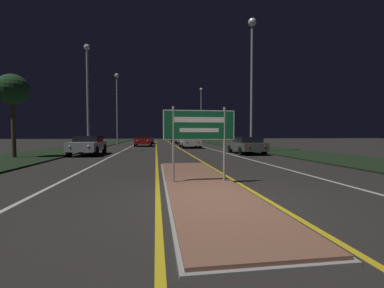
% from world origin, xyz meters
% --- Properties ---
extents(ground_plane, '(160.00, 160.00, 0.00)m').
position_xyz_m(ground_plane, '(0.00, 0.00, 0.00)').
color(ground_plane, '#282623').
extents(median_island, '(2.06, 9.75, 0.10)m').
position_xyz_m(median_island, '(0.00, 1.87, 0.04)').
color(median_island, '#999993').
rests_on(median_island, ground_plane).
extents(verge_left, '(5.00, 100.00, 0.08)m').
position_xyz_m(verge_left, '(-9.50, 20.00, 0.04)').
color(verge_left, black).
rests_on(verge_left, ground_plane).
extents(verge_right, '(5.00, 100.00, 0.08)m').
position_xyz_m(verge_right, '(9.50, 20.00, 0.04)').
color(verge_right, black).
rests_on(verge_right, ground_plane).
extents(centre_line_yellow_left, '(0.12, 70.00, 0.01)m').
position_xyz_m(centre_line_yellow_left, '(-1.22, 25.00, 0.00)').
color(centre_line_yellow_left, gold).
rests_on(centre_line_yellow_left, ground_plane).
extents(centre_line_yellow_right, '(0.12, 70.00, 0.01)m').
position_xyz_m(centre_line_yellow_right, '(1.22, 25.00, 0.00)').
color(centre_line_yellow_right, gold).
rests_on(centre_line_yellow_right, ground_plane).
extents(lane_line_white_left, '(0.12, 70.00, 0.01)m').
position_xyz_m(lane_line_white_left, '(-4.20, 25.00, 0.00)').
color(lane_line_white_left, silver).
rests_on(lane_line_white_left, ground_plane).
extents(lane_line_white_right, '(0.12, 70.00, 0.01)m').
position_xyz_m(lane_line_white_right, '(4.20, 25.00, 0.00)').
color(lane_line_white_right, silver).
rests_on(lane_line_white_right, ground_plane).
extents(edge_line_white_left, '(0.10, 70.00, 0.01)m').
position_xyz_m(edge_line_white_left, '(-7.20, 25.00, 0.00)').
color(edge_line_white_left, silver).
rests_on(edge_line_white_left, ground_plane).
extents(edge_line_white_right, '(0.10, 70.00, 0.01)m').
position_xyz_m(edge_line_white_right, '(7.20, 25.00, 0.00)').
color(edge_line_white_right, silver).
rests_on(edge_line_white_right, ground_plane).
extents(highway_sign, '(2.11, 0.07, 2.18)m').
position_xyz_m(highway_sign, '(0.00, 1.86, 1.65)').
color(highway_sign, '#9E9E99').
rests_on(highway_sign, median_island).
extents(streetlight_left_near, '(0.47, 0.47, 8.60)m').
position_xyz_m(streetlight_left_near, '(-6.62, 15.98, 5.29)').
color(streetlight_left_near, '#9E9E99').
rests_on(streetlight_left_near, ground_plane).
extents(streetlight_left_far, '(0.55, 0.55, 9.32)m').
position_xyz_m(streetlight_left_far, '(-6.21, 28.86, 6.13)').
color(streetlight_left_far, '#9E9E99').
rests_on(streetlight_left_far, ground_plane).
extents(streetlight_right_near, '(0.64, 0.64, 10.64)m').
position_xyz_m(streetlight_right_near, '(6.33, 14.18, 7.39)').
color(streetlight_right_near, '#9E9E99').
rests_on(streetlight_right_near, ground_plane).
extents(streetlight_right_far, '(0.49, 0.49, 9.60)m').
position_xyz_m(streetlight_right_far, '(6.68, 39.11, 5.98)').
color(streetlight_right_far, '#9E9E99').
rests_on(streetlight_right_far, ground_plane).
extents(car_receding_0, '(1.93, 4.33, 1.29)m').
position_xyz_m(car_receding_0, '(5.51, 13.01, 0.69)').
color(car_receding_0, '#4C514C').
rests_on(car_receding_0, ground_plane).
extents(car_receding_1, '(2.00, 4.55, 1.34)m').
position_xyz_m(car_receding_1, '(2.40, 21.99, 0.72)').
color(car_receding_1, silver).
rests_on(car_receding_1, ground_plane).
extents(car_receding_2, '(1.87, 4.14, 1.45)m').
position_xyz_m(car_receding_2, '(2.63, 32.64, 0.77)').
color(car_receding_2, '#B7B7BC').
rests_on(car_receding_2, ground_plane).
extents(car_receding_3, '(1.96, 4.64, 1.55)m').
position_xyz_m(car_receding_3, '(2.41, 40.28, 0.82)').
color(car_receding_3, '#B7B7BC').
rests_on(car_receding_3, ground_plane).
extents(car_approaching_0, '(1.94, 4.34, 1.36)m').
position_xyz_m(car_approaching_0, '(-6.03, 13.53, 0.74)').
color(car_approaching_0, '#B7B7BC').
rests_on(car_approaching_0, ground_plane).
extents(car_approaching_1, '(2.01, 4.19, 1.40)m').
position_xyz_m(car_approaching_1, '(-2.78, 26.46, 0.74)').
color(car_approaching_1, maroon).
rests_on(car_approaching_1, ground_plane).
extents(car_approaching_2, '(1.96, 4.69, 1.46)m').
position_xyz_m(car_approaching_2, '(-2.62, 34.90, 0.77)').
color(car_approaching_2, navy).
rests_on(car_approaching_2, ground_plane).
extents(roadside_palm_left, '(1.83, 1.83, 5.00)m').
position_xyz_m(roadside_palm_left, '(-9.76, 11.31, 4.09)').
color(roadside_palm_left, '#4C3823').
rests_on(roadside_palm_left, verge_left).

